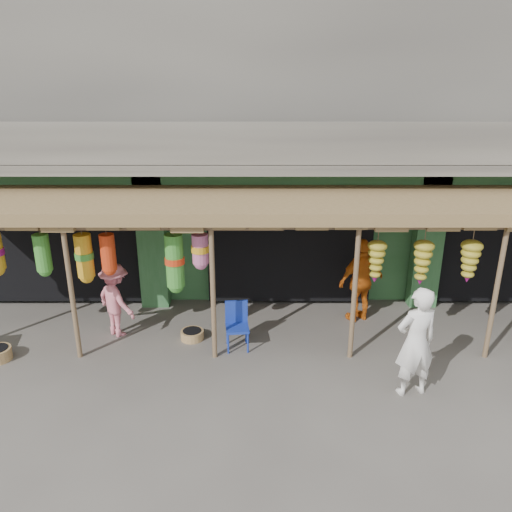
{
  "coord_description": "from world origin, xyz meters",
  "views": [
    {
      "loc": [
        -0.74,
        -8.25,
        4.91
      ],
      "look_at": [
        -0.74,
        1.0,
        1.55
      ],
      "focal_mm": 35.0,
      "sensor_mm": 36.0,
      "label": 1
    }
  ],
  "objects_px": {
    "blue_chair": "(237,322)",
    "person_shopper": "(116,300)",
    "person_front": "(416,342)",
    "person_vendor": "(361,280)"
  },
  "relations": [
    {
      "from": "blue_chair",
      "to": "person_shopper",
      "type": "bearing_deg",
      "value": 163.14
    },
    {
      "from": "person_front",
      "to": "person_vendor",
      "type": "height_order",
      "value": "person_front"
    },
    {
      "from": "blue_chair",
      "to": "person_vendor",
      "type": "xyz_separation_m",
      "value": [
        2.55,
        1.11,
        0.4
      ]
    },
    {
      "from": "person_vendor",
      "to": "person_shopper",
      "type": "xyz_separation_m",
      "value": [
        -4.94,
        -0.65,
        -0.15
      ]
    },
    {
      "from": "blue_chair",
      "to": "person_front",
      "type": "height_order",
      "value": "person_front"
    },
    {
      "from": "blue_chair",
      "to": "person_shopper",
      "type": "distance_m",
      "value": 2.45
    },
    {
      "from": "person_front",
      "to": "person_shopper",
      "type": "distance_m",
      "value": 5.65
    },
    {
      "from": "blue_chair",
      "to": "person_vendor",
      "type": "relative_size",
      "value": 0.5
    },
    {
      "from": "blue_chair",
      "to": "person_front",
      "type": "relative_size",
      "value": 0.48
    },
    {
      "from": "blue_chair",
      "to": "person_vendor",
      "type": "bearing_deg",
      "value": 17.69
    }
  ]
}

